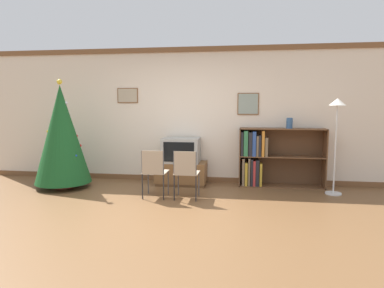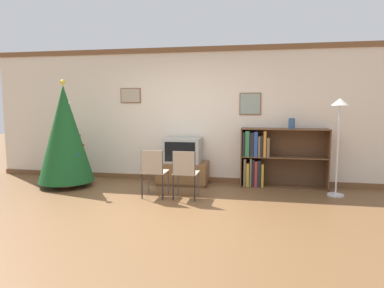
% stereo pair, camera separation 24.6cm
% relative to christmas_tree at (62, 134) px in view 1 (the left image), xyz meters
% --- Properties ---
extents(ground_plane, '(24.00, 24.00, 0.00)m').
position_rel_christmas_tree_xyz_m(ground_plane, '(2.22, -1.35, -1.01)').
color(ground_plane, brown).
extents(wall_back, '(8.51, 0.11, 2.70)m').
position_rel_christmas_tree_xyz_m(wall_back, '(2.22, 0.92, 0.34)').
color(wall_back, silver).
rests_on(wall_back, ground_plane).
extents(christmas_tree, '(1.03, 1.03, 2.03)m').
position_rel_christmas_tree_xyz_m(christmas_tree, '(0.00, 0.00, 0.00)').
color(christmas_tree, maroon).
rests_on(christmas_tree, ground_plane).
extents(tv_console, '(0.98, 0.55, 0.44)m').
position_rel_christmas_tree_xyz_m(tv_console, '(2.17, 0.57, -0.79)').
color(tv_console, brown).
rests_on(tv_console, ground_plane).
extents(television, '(0.71, 0.54, 0.48)m').
position_rel_christmas_tree_xyz_m(television, '(2.17, 0.57, -0.33)').
color(television, '#9E9E99').
rests_on(television, tv_console).
extents(folding_chair_left, '(0.40, 0.40, 0.82)m').
position_rel_christmas_tree_xyz_m(folding_chair_left, '(1.90, -0.49, -0.54)').
color(folding_chair_left, tan).
rests_on(folding_chair_left, ground_plane).
extents(folding_chair_right, '(0.40, 0.40, 0.82)m').
position_rel_christmas_tree_xyz_m(folding_chair_right, '(2.44, -0.49, -0.54)').
color(folding_chair_right, tan).
rests_on(folding_chair_right, ground_plane).
extents(bookshelf, '(1.60, 0.36, 1.12)m').
position_rel_christmas_tree_xyz_m(bookshelf, '(3.80, 0.67, -0.45)').
color(bookshelf, brown).
rests_on(bookshelf, ground_plane).
extents(vase, '(0.12, 0.12, 0.20)m').
position_rel_christmas_tree_xyz_m(vase, '(4.22, 0.66, 0.21)').
color(vase, '#335684').
rests_on(vase, bookshelf).
extents(standing_lamp, '(0.28, 0.28, 1.67)m').
position_rel_christmas_tree_xyz_m(standing_lamp, '(4.95, 0.23, 0.27)').
color(standing_lamp, silver).
rests_on(standing_lamp, ground_plane).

